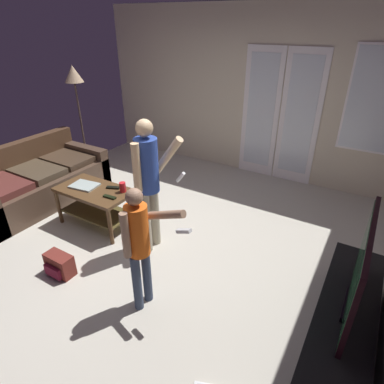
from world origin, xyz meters
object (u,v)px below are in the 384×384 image
object	(u,v)px
flat_screen_tv	(360,270)
dvd_remote_slim	(113,188)
floor_lamp	(74,82)
cup_near_edge	(123,187)
backpack	(59,265)
tv_stand	(342,326)
person_child	(139,240)
leather_couch	(37,182)
laptop_closed	(84,186)
person_adult	(148,177)
coffee_table	(96,199)
tv_remote_black	(110,197)

from	to	relation	value
flat_screen_tv	dvd_remote_slim	bearing A→B (deg)	171.54
floor_lamp	cup_near_edge	bearing A→B (deg)	-30.64
backpack	tv_stand	bearing A→B (deg)	13.09
person_child	cup_near_edge	bearing A→B (deg)	138.32
floor_lamp	dvd_remote_slim	bearing A→B (deg)	-32.92
leather_couch	laptop_closed	world-z (taller)	leather_couch
person_adult	floor_lamp	distance (m)	2.90
backpack	leather_couch	bearing A→B (deg)	149.59
laptop_closed	cup_near_edge	size ratio (longest dim) A/B	2.68
coffee_table	dvd_remote_slim	bearing A→B (deg)	36.91
tv_remote_black	dvd_remote_slim	distance (m)	0.25
coffee_table	backpack	distance (m)	1.01
leather_couch	backpack	bearing A→B (deg)	-30.41
tv_stand	laptop_closed	xyz separation A→B (m)	(-3.21, 0.28, 0.31)
backpack	dvd_remote_slim	bearing A→B (deg)	98.82
tv_remote_black	dvd_remote_slim	xyz separation A→B (m)	(-0.14, 0.21, 0.00)
laptop_closed	dvd_remote_slim	world-z (taller)	same
dvd_remote_slim	cup_near_edge	bearing A→B (deg)	-22.83
coffee_table	dvd_remote_slim	size ratio (longest dim) A/B	5.78
leather_couch	laptop_closed	bearing A→B (deg)	-1.75
cup_near_edge	tv_stand	bearing A→B (deg)	-9.02
flat_screen_tv	person_adult	bearing A→B (deg)	173.02
flat_screen_tv	backpack	distance (m)	2.84
tv_remote_black	person_adult	bearing A→B (deg)	0.03
leather_couch	backpack	world-z (taller)	leather_couch
person_child	dvd_remote_slim	world-z (taller)	person_child
person_adult	coffee_table	bearing A→B (deg)	178.68
person_child	floor_lamp	distance (m)	3.71
leather_couch	tv_stand	bearing A→B (deg)	-4.20
tv_stand	floor_lamp	xyz separation A→B (m)	(-4.64, 1.59, 1.29)
laptop_closed	cup_near_edge	world-z (taller)	cup_near_edge
leather_couch	flat_screen_tv	xyz separation A→B (m)	(4.29, -0.31, 0.51)
person_adult	cup_near_edge	size ratio (longest dim) A/B	12.35
coffee_table	laptop_closed	size ratio (longest dim) A/B	2.92
tv_remote_black	coffee_table	bearing A→B (deg)	165.18
person_adult	floor_lamp	xyz separation A→B (m)	(-2.51, 1.32, 0.58)
leather_couch	laptop_closed	size ratio (longest dim) A/B	5.77
flat_screen_tv	person_adult	xyz separation A→B (m)	(-2.13, 0.26, 0.13)
laptop_closed	person_child	bearing A→B (deg)	-34.04
cup_near_edge	coffee_table	bearing A→B (deg)	-158.73
flat_screen_tv	cup_near_edge	xyz separation A→B (m)	(-2.68, 0.42, -0.22)
flat_screen_tv	tv_remote_black	distance (m)	2.73
tv_remote_black	laptop_closed	bearing A→B (deg)	169.11
leather_couch	person_adult	world-z (taller)	person_adult
person_adult	laptop_closed	size ratio (longest dim) A/B	4.61
person_child	backpack	bearing A→B (deg)	-172.35
floor_lamp	tv_remote_black	world-z (taller)	floor_lamp
laptop_closed	dvd_remote_slim	distance (m)	0.38
leather_couch	dvd_remote_slim	world-z (taller)	leather_couch
floor_lamp	dvd_remote_slim	size ratio (longest dim) A/B	10.35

